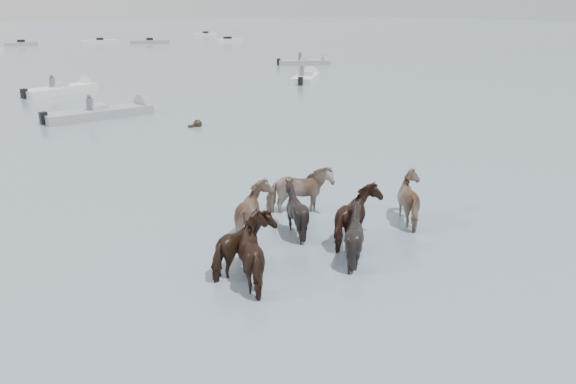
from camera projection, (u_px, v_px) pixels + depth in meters
ground at (301, 264)px, 13.33m from camera, size 400.00×400.00×0.00m
pony_herd at (313, 221)px, 14.41m from camera, size 7.30×4.72×1.61m
swimming_pony at (197, 124)px, 28.30m from camera, size 0.72×0.44×0.44m
motorboat_b at (113, 112)px, 30.87m from camera, size 6.32×1.71×1.92m
motorboat_c at (69, 89)px, 39.26m from camera, size 5.95×3.46×1.92m
motorboat_d at (307, 77)px, 45.43m from camera, size 5.19×4.81×1.92m
motorboat_e at (311, 62)px, 56.96m from camera, size 5.52×4.05×1.92m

